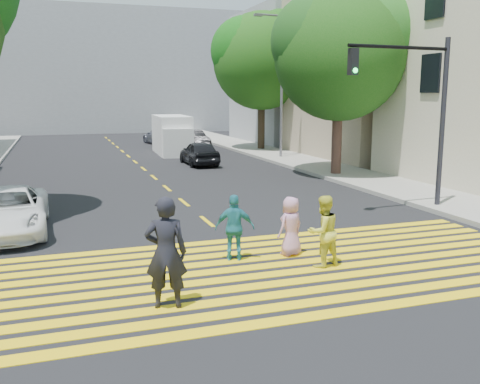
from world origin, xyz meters
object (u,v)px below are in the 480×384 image
tree_right_far (263,56)px  white_van (172,136)px  silver_car (160,136)px  white_sedan (7,211)px  pedestrian_child (291,226)px  traffic_signal (419,100)px  pedestrian_man (166,253)px  pedestrian_woman (323,231)px  dark_car_near (199,153)px  pedestrian_extra (235,228)px  tree_right_near (341,48)px  dark_car_parked (193,139)px

tree_right_far → white_van: (-6.11, -0.15, -5.04)m
tree_right_far → silver_car: tree_right_far is taller
white_sedan → pedestrian_child: bearing=-33.6°
white_van → traffic_signal: 19.60m
tree_right_far → pedestrian_man: size_ratio=4.60×
pedestrian_child → white_van: (1.88, 22.16, 0.44)m
pedestrian_man → silver_car: pedestrian_man is taller
tree_right_far → silver_car: size_ratio=2.20×
pedestrian_woman → dark_car_near: bearing=-106.1°
pedestrian_extra → tree_right_near: bearing=-109.7°
pedestrian_man → white_sedan: pedestrian_man is taller
tree_right_far → silver_car: (-5.59, 6.86, -5.57)m
tree_right_near → traffic_signal: 7.87m
silver_car → white_van: 7.05m
dark_car_parked → traffic_signal: bearing=-91.9°
dark_car_near → pedestrian_man: bearing=73.7°
tree_right_far → pedestrian_child: (-7.99, -22.31, -5.48)m
tree_right_far → pedestrian_extra: (-9.33, -22.26, -5.42)m
pedestrian_extra → white_van: (3.22, 22.11, 0.38)m
white_van → silver_car: bearing=88.6°
pedestrian_child → white_sedan: 7.66m
tree_right_near → white_van: 13.56m
pedestrian_child → silver_car: (2.39, 29.17, -0.09)m
dark_car_parked → white_van: bearing=-128.7°
dark_car_parked → traffic_signal: 22.73m
dark_car_near → tree_right_near: bearing=129.5°
tree_right_near → dark_car_parked: 16.18m
silver_car → dark_car_near: bearing=80.2°
dark_car_near → white_van: size_ratio=0.73×
pedestrian_child → dark_car_near: bearing=-118.4°
pedestrian_child → dark_car_near: (2.12, 16.48, -0.05)m
silver_car → traffic_signal: traffic_signal is taller
dark_car_near → dark_car_parked: bearing=-102.1°
tree_right_near → tree_right_far: 11.86m
pedestrian_man → white_van: bearing=-87.4°
pedestrian_child → white_sedan: (-6.37, 4.26, -0.08)m
pedestrian_man → pedestrian_child: bearing=-132.5°
pedestrian_man → dark_car_parked: bearing=-90.2°
tree_right_far → dark_car_near: 9.95m
dark_car_near → white_van: (-0.25, 5.68, 0.49)m
white_sedan → dark_car_near: 14.89m
pedestrian_extra → white_sedan: bearing=-20.8°
pedestrian_extra → white_van: size_ratio=0.29×
pedestrian_woman → white_sedan: (-6.68, 5.24, -0.17)m
dark_car_near → traffic_signal: traffic_signal is taller
pedestrian_man → pedestrian_child: 3.96m
pedestrian_man → dark_car_near: size_ratio=0.53×
pedestrian_woman → white_van: size_ratio=0.30×
dark_car_near → traffic_signal: 14.16m
pedestrian_extra → dark_car_parked: size_ratio=0.40×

